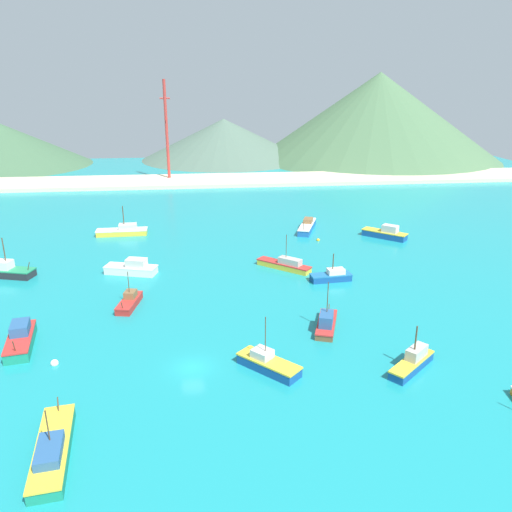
{
  "coord_description": "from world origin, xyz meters",
  "views": [
    {
      "loc": [
        1.91,
        -50.49,
        31.24
      ],
      "look_at": [
        10.9,
        32.7,
        1.83
      ],
      "focal_mm": 35.05,
      "sensor_mm": 36.0,
      "label": 1
    }
  ],
  "objects": [
    {
      "name": "ground",
      "position": [
        0.0,
        30.0,
        -0.25
      ],
      "size": [
        260.0,
        280.0,
        0.5
      ],
      "color": "teal"
    },
    {
      "name": "fishing_boat_0",
      "position": [
        -11.97,
        -13.28,
        0.81
      ],
      "size": [
        4.29,
        11.47,
        5.14
      ],
      "color": "#198466",
      "rests_on": "ground"
    },
    {
      "name": "fishing_boat_1",
      "position": [
        -10.58,
        31.11,
        1.0
      ],
      "size": [
        9.29,
        5.22,
        2.74
      ],
      "color": "silver",
      "rests_on": "ground"
    },
    {
      "name": "fishing_boat_2",
      "position": [
        25.09,
        -2.91,
        0.92
      ],
      "size": [
        7.01,
        6.38,
        5.43
      ],
      "color": "#14478C",
      "rests_on": "ground"
    },
    {
      "name": "fishing_boat_3",
      "position": [
        -9.35,
        17.81,
        0.74
      ],
      "size": [
        3.34,
        7.0,
        5.26
      ],
      "color": "red",
      "rests_on": "ground"
    },
    {
      "name": "fishing_boat_4",
      "position": [
        -15.4,
        54.63,
        0.87
      ],
      "size": [
        10.75,
        3.31,
        6.31
      ],
      "color": "gold",
      "rests_on": "ground"
    },
    {
      "name": "fishing_boat_5",
      "position": [
        39.77,
        46.42,
        1.02
      ],
      "size": [
        8.67,
        8.18,
        2.91
      ],
      "color": "#14478C",
      "rests_on": "ground"
    },
    {
      "name": "fishing_boat_6",
      "position": [
        22.6,
        24.4,
        0.78
      ],
      "size": [
        6.98,
        2.94,
        4.68
      ],
      "color": "#14478C",
      "rests_on": "ground"
    },
    {
      "name": "fishing_boat_7",
      "position": [
        8.58,
        -1.28,
        0.82
      ],
      "size": [
        7.22,
        7.28,
        6.56
      ],
      "color": "#14478C",
      "rests_on": "ground"
    },
    {
      "name": "fishing_boat_8",
      "position": [
        15.81,
        30.52,
        0.81
      ],
      "size": [
        9.13,
        8.25,
        6.32
      ],
      "color": "gold",
      "rests_on": "ground"
    },
    {
      "name": "fishing_boat_9",
      "position": [
        24.6,
        54.03,
        0.85
      ],
      "size": [
        6.23,
        11.37,
        2.94
      ],
      "color": "#1E5BA8",
      "rests_on": "ground"
    },
    {
      "name": "fishing_boat_10",
      "position": [
        17.6,
        7.7,
        0.91
      ],
      "size": [
        4.72,
        8.2,
        6.76
      ],
      "color": "brown",
      "rests_on": "ground"
    },
    {
      "name": "fishing_boat_11",
      "position": [
        -31.05,
        31.98,
        0.99
      ],
      "size": [
        8.59,
        5.02,
        6.81
      ],
      "color": "#232328",
      "rests_on": "ground"
    },
    {
      "name": "fishing_boat_13",
      "position": [
        -21.28,
        7.39,
        1.0
      ],
      "size": [
        4.43,
        9.23,
        3.01
      ],
      "color": "#198466",
      "rests_on": "ground"
    },
    {
      "name": "buoy_0",
      "position": [
        25.26,
        46.01,
        0.13
      ],
      "size": [
        0.72,
        0.72,
        0.72
      ],
      "color": "gold",
      "rests_on": "ground"
    },
    {
      "name": "buoy_1",
      "position": [
        -16.0,
        2.44,
        0.16
      ],
      "size": [
        0.92,
        0.92,
        0.92
      ],
      "color": "silver",
      "rests_on": "ground"
    },
    {
      "name": "beach_strip",
      "position": [
        0.0,
        111.5,
        0.6
      ],
      "size": [
        247.0,
        19.84,
        1.2
      ],
      "primitive_type": "cube",
      "color": "beige",
      "rests_on": "ground"
    },
    {
      "name": "hill_central",
      "position": [
        11.49,
        163.6,
        8.21
      ],
      "size": [
        68.88,
        68.88,
        16.42
      ],
      "color": "#4C6656",
      "rests_on": "ground"
    },
    {
      "name": "hill_east",
      "position": [
        75.52,
        158.27,
        17.35
      ],
      "size": [
        100.7,
        100.7,
        34.7
      ],
      "color": "#476B47",
      "rests_on": "ground"
    },
    {
      "name": "radio_tower",
      "position": [
        -8.88,
        114.89,
        16.22
      ],
      "size": [
        3.18,
        2.54,
        31.81
      ],
      "color": "#B7332D",
      "rests_on": "ground"
    }
  ]
}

